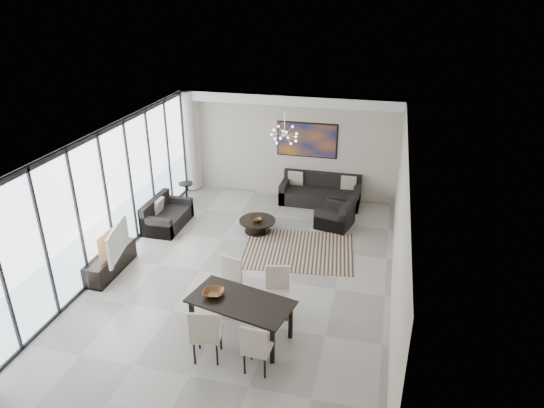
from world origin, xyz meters
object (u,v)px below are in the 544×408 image
(dining_table, at_px, (241,305))
(television, at_px, (112,241))
(sofa_main, at_px, (320,194))
(tv_console, at_px, (111,262))
(coffee_table, at_px, (257,225))

(dining_table, bearing_deg, television, 158.55)
(sofa_main, xyz_separation_m, television, (-3.59, -4.62, 0.52))
(sofa_main, xyz_separation_m, tv_console, (-3.75, -4.55, -0.04))
(sofa_main, relative_size, television, 1.85)
(sofa_main, bearing_deg, television, -127.83)
(coffee_table, bearing_deg, tv_console, -135.25)
(tv_console, height_order, television, television)
(coffee_table, bearing_deg, sofa_main, 59.06)
(coffee_table, distance_m, television, 3.53)
(coffee_table, relative_size, dining_table, 0.47)
(coffee_table, bearing_deg, television, -132.59)
(coffee_table, height_order, sofa_main, sofa_main)
(sofa_main, height_order, television, television)
(coffee_table, bearing_deg, dining_table, -78.70)
(television, bearing_deg, tv_console, 54.45)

